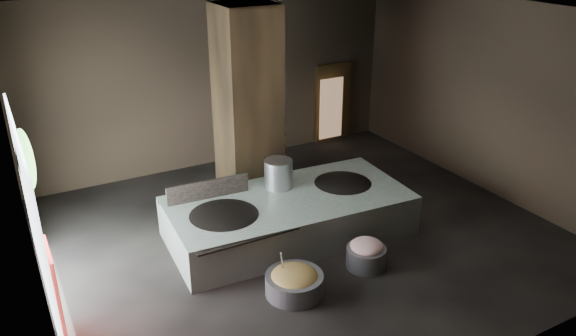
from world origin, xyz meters
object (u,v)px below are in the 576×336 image
hearth_platform (289,216)px  meat_basin (366,257)px  wok_left (224,219)px  wok_right (343,187)px  cook (279,155)px  veg_basin (294,284)px  stock_pot (278,175)px

hearth_platform → meat_basin: bearing=-65.6°
wok_left → wok_right: bearing=2.0°
cook → veg_basin: 4.49m
stock_pot → cook: 1.89m
cook → veg_basin: (-1.85, -4.05, -0.62)m
stock_pot → cook: size_ratio=0.39×
wok_left → meat_basin: (2.13, -1.72, -0.55)m
cook → wok_left: bearing=33.8°
wok_left → meat_basin: size_ratio=2.07×
meat_basin → wok_left: bearing=141.1°
hearth_platform → wok_left: 1.49m
wok_right → meat_basin: bearing=-110.1°
meat_basin → veg_basin: bearing=-177.1°
cook → meat_basin: bearing=76.9°
hearth_platform → veg_basin: hearth_platform is taller
stock_pot → meat_basin: stock_pot is taller
wok_right → hearth_platform: bearing=-177.9°
wok_right → meat_basin: 2.02m
veg_basin → cook: bearing=65.5°
wok_right → veg_basin: (-2.26, -1.90, -0.56)m
hearth_platform → wok_right: bearing=5.5°
stock_pot → wok_right: bearing=-21.0°
wok_left → meat_basin: wok_left is taller
stock_pot → meat_basin: bearing=-74.8°
wok_left → wok_right: wok_left is taller
wok_left → stock_pot: stock_pot is taller
hearth_platform → wok_right: (1.35, 0.05, 0.32)m
hearth_platform → veg_basin: size_ratio=4.79×
wok_right → stock_pot: size_ratio=2.25×
hearth_platform → wok_left: (-1.45, -0.05, 0.32)m
veg_basin → meat_basin: size_ratio=1.37×
wok_right → meat_basin: wok_right is taller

